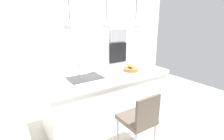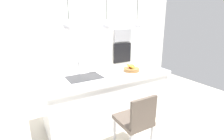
{
  "view_description": "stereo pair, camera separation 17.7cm",
  "coord_description": "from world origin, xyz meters",
  "px_view_note": "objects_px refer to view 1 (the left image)",
  "views": [
    {
      "loc": [
        -1.47,
        -2.38,
        1.79
      ],
      "look_at": [
        0.1,
        0.0,
        0.96
      ],
      "focal_mm": 27.05,
      "sensor_mm": 36.0,
      "label": 1
    },
    {
      "loc": [
        -1.32,
        -2.47,
        1.79
      ],
      "look_at": [
        0.1,
        0.0,
        0.96
      ],
      "focal_mm": 27.05,
      "sensor_mm": 36.0,
      "label": 2
    }
  ],
  "objects_px": {
    "fruit_bowl": "(131,68)",
    "oven": "(118,53)",
    "chair_near": "(140,119)",
    "microwave": "(118,35)"
  },
  "relations": [
    {
      "from": "oven",
      "to": "chair_near",
      "type": "height_order",
      "value": "oven"
    },
    {
      "from": "fruit_bowl",
      "to": "oven",
      "type": "relative_size",
      "value": 0.51
    },
    {
      "from": "fruit_bowl",
      "to": "oven",
      "type": "height_order",
      "value": "oven"
    },
    {
      "from": "microwave",
      "to": "chair_near",
      "type": "distance_m",
      "value": 2.98
    },
    {
      "from": "fruit_bowl",
      "to": "oven",
      "type": "distance_m",
      "value": 1.9
    },
    {
      "from": "chair_near",
      "to": "oven",
      "type": "bearing_deg",
      "value": 60.71
    },
    {
      "from": "fruit_bowl",
      "to": "chair_near",
      "type": "bearing_deg",
      "value": -121.64
    },
    {
      "from": "oven",
      "to": "microwave",
      "type": "bearing_deg",
      "value": 0.0
    },
    {
      "from": "fruit_bowl",
      "to": "oven",
      "type": "bearing_deg",
      "value": 61.88
    },
    {
      "from": "microwave",
      "to": "chair_near",
      "type": "height_order",
      "value": "microwave"
    }
  ]
}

